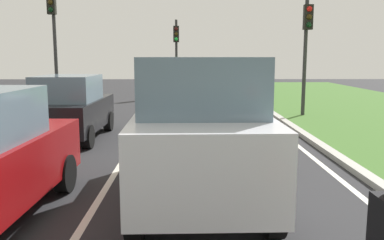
# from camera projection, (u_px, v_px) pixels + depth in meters

# --- Properties ---
(ground_plane) EXTENTS (60.00, 60.00, 0.00)m
(ground_plane) POSITION_uv_depth(u_px,v_px,m) (162.00, 136.00, 11.86)
(ground_plane) COLOR #262628
(lane_line_center) EXTENTS (0.12, 32.00, 0.01)m
(lane_line_center) POSITION_uv_depth(u_px,v_px,m) (137.00, 136.00, 11.85)
(lane_line_center) COLOR silver
(lane_line_center) RESTS_ON ground
(lane_line_right_edge) EXTENTS (0.12, 32.00, 0.01)m
(lane_line_right_edge) POSITION_uv_depth(u_px,v_px,m) (286.00, 136.00, 11.91)
(lane_line_right_edge) COLOR silver
(lane_line_right_edge) RESTS_ON ground
(curb_right) EXTENTS (0.24, 48.00, 0.12)m
(curb_right) POSITION_uv_depth(u_px,v_px,m) (303.00, 134.00, 11.90)
(curb_right) COLOR #9E9B93
(curb_right) RESTS_ON ground
(car_suv_ahead) EXTENTS (2.04, 4.53, 2.28)m
(car_suv_ahead) POSITION_uv_depth(u_px,v_px,m) (199.00, 128.00, 6.55)
(car_suv_ahead) COLOR silver
(car_suv_ahead) RESTS_ON ground
(car_hatchback_far) EXTENTS (1.78, 3.73, 1.78)m
(car_hatchback_far) POSITION_uv_depth(u_px,v_px,m) (71.00, 108.00, 11.36)
(car_hatchback_far) COLOR black
(car_hatchback_far) RESTS_ON ground
(traffic_light_near_right) EXTENTS (0.32, 0.50, 4.38)m
(traffic_light_near_right) POSITION_uv_depth(u_px,v_px,m) (307.00, 37.00, 15.24)
(traffic_light_near_right) COLOR #2D2D2D
(traffic_light_near_right) RESTS_ON ground
(traffic_light_overhead_left) EXTENTS (0.32, 0.50, 5.03)m
(traffic_light_overhead_left) POSITION_uv_depth(u_px,v_px,m) (53.00, 28.00, 16.53)
(traffic_light_overhead_left) COLOR #2D2D2D
(traffic_light_overhead_left) RESTS_ON ground
(traffic_light_far_median) EXTENTS (0.32, 0.50, 4.33)m
(traffic_light_far_median) POSITION_uv_depth(u_px,v_px,m) (176.00, 46.00, 23.26)
(traffic_light_far_median) COLOR #2D2D2D
(traffic_light_far_median) RESTS_ON ground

